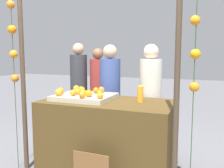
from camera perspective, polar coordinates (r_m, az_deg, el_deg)
ground_plane at (r=3.42m, az=-0.99°, el=-18.21°), size 24.00×24.00×0.00m
stall_counter at (r=3.26m, az=-1.00°, el=-11.35°), size 1.67×0.89×0.86m
orange_tray at (r=3.29m, az=-6.30°, el=-2.96°), size 0.74×0.64×0.06m
orange_0 at (r=3.54m, az=-7.23°, el=-1.17°), size 0.07×0.07×0.07m
orange_1 at (r=3.10m, az=-5.39°, el=-2.19°), size 0.09×0.09×0.09m
orange_2 at (r=3.39m, az=-3.74°, el=-1.46°), size 0.08×0.08×0.08m
orange_3 at (r=3.00m, az=-6.88°, el=-2.54°), size 0.08×0.08×0.08m
orange_4 at (r=3.36m, az=-11.81°, el=-1.57°), size 0.09×0.09×0.09m
orange_5 at (r=3.17m, az=-2.90°, el=-2.09°), size 0.07×0.07×0.07m
orange_6 at (r=2.95m, az=-2.76°, el=-2.72°), size 0.08×0.08×0.08m
orange_7 at (r=3.43m, az=-6.94°, el=-1.35°), size 0.09×0.09×0.09m
orange_8 at (r=3.23m, az=-12.24°, el=-1.91°), size 0.09×0.09×0.09m
orange_9 at (r=3.20m, az=-6.78°, el=-1.99°), size 0.08×0.08×0.08m
orange_10 at (r=3.31m, az=-8.00°, el=-1.72°), size 0.08×0.08×0.08m
orange_11 at (r=3.42m, az=-2.48°, el=-1.33°), size 0.09×0.09×0.09m
orange_12 at (r=3.61m, az=-8.26°, el=-0.96°), size 0.08×0.08×0.08m
orange_13 at (r=3.22m, az=-9.00°, el=-1.98°), size 0.08×0.08×0.08m
juice_bottle at (r=3.07m, az=6.56°, el=-2.35°), size 0.07×0.07×0.21m
vendor_left at (r=3.88m, az=-0.44°, el=-3.59°), size 0.32×0.32×1.60m
vendor_right at (r=3.67m, az=8.81°, el=-4.29°), size 0.32×0.32×1.60m
crowd_person_0 at (r=4.94m, az=-7.66°, el=-1.01°), size 0.33×0.33×1.67m
crowd_person_1 at (r=4.82m, az=-3.24°, el=-1.72°), size 0.31×0.31×1.57m
canopy_post_left at (r=3.19m, az=-19.88°, el=1.33°), size 0.06×0.06×2.32m
canopy_post_right at (r=2.40m, az=14.77°, el=-0.17°), size 0.06×0.06×2.32m
garland_strand_left at (r=3.26m, az=-21.91°, el=8.73°), size 0.11×0.11×2.14m
garland_strand_right at (r=2.33m, az=18.68°, el=9.76°), size 0.11×0.11×2.14m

